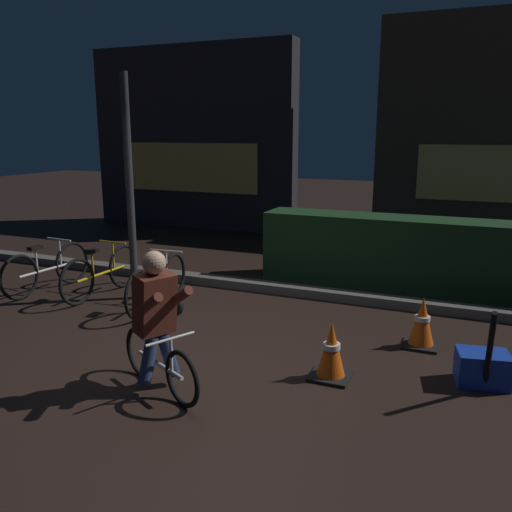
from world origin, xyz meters
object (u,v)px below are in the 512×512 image
Objects in this scene: traffic_cone_far at (422,323)px; cyclist at (159,321)px; street_post at (130,190)px; parked_bike_leftmost at (47,269)px; closed_umbrella at (489,352)px; parked_bike_center_left at (158,283)px; blue_crate at (482,368)px; parked_bike_left_mid at (102,273)px; traffic_cone_near at (331,351)px.

cyclist reaches higher than traffic_cone_far.
street_post is 1.90× the size of parked_bike_leftmost.
closed_umbrella is at bearing -94.48° from parked_bike_leftmost.
parked_bike_center_left is 3.90m from blue_crate.
parked_bike_left_mid is 2.91× the size of traffic_cone_near.
traffic_cone_near reaches higher than blue_crate.
traffic_cone_near is 0.63× the size of closed_umbrella.
street_post is 1.89× the size of parked_bike_left_mid.
parked_bike_leftmost is 0.86m from parked_bike_left_mid.
closed_umbrella reaches higher than parked_bike_left_mid.
street_post is 1.27m from parked_bike_center_left.
traffic_cone_near is at bearing -162.59° from blue_crate.
blue_crate is at bearing 51.32° from cyclist.
blue_crate is at bearing -48.90° from traffic_cone_far.
closed_umbrella is (3.87, -0.92, 0.08)m from parked_bike_center_left.
parked_bike_left_mid reaches higher than traffic_cone_far.
traffic_cone_far is 1.22× the size of blue_crate.
street_post is at bearing -77.86° from parked_bike_left_mid.
closed_umbrella is (4.38, -1.15, -1.06)m from street_post.
parked_bike_leftmost is 3.64m from cyclist.
cyclist is at bearing -116.44° from parked_bike_leftmost.
parked_bike_left_mid is at bearing 178.18° from traffic_cone_far.
street_post is at bearing 168.31° from blue_crate.
parked_bike_center_left is (0.51, -0.23, -1.14)m from street_post.
parked_bike_leftmost is at bearing 173.05° from blue_crate.
parked_bike_center_left is 2.78m from traffic_cone_near.
parked_bike_left_mid is at bearing -76.66° from parked_bike_leftmost.
cyclist is at bearing -148.77° from traffic_cone_near.
traffic_cone_near is (3.08, -1.30, -1.21)m from street_post.
closed_umbrella reaches higher than traffic_cone_near.
cyclist reaches higher than parked_bike_center_left.
street_post is at bearing -106.61° from closed_umbrella.
street_post is at bearing 176.70° from traffic_cone_far.
parked_bike_leftmost is 4.54m from traffic_cone_near.
street_post is 2.35× the size of cyclist.
parked_bike_center_left reaches higher than blue_crate.
parked_bike_leftmost is 5.08m from traffic_cone_far.
street_post reaches higher than parked_bike_center_left.
parked_bike_left_mid reaches higher than parked_bike_center_left.
traffic_cone_near is (4.40, -1.09, -0.07)m from parked_bike_leftmost.
cyclist is at bearing -72.09° from closed_umbrella.
parked_bike_leftmost is 3.50× the size of blue_crate.
closed_umbrella is at bearing -82.53° from blue_crate.
traffic_cone_near is at bearing -117.09° from parked_bike_center_left.
cyclist reaches higher than parked_bike_leftmost.
closed_umbrella reaches higher than parked_bike_center_left.
parked_bike_left_mid is 3.52× the size of blue_crate.
blue_crate is at bearing -174.45° from closed_umbrella.
traffic_cone_near is 1.21× the size of blue_crate.
cyclist reaches higher than closed_umbrella.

